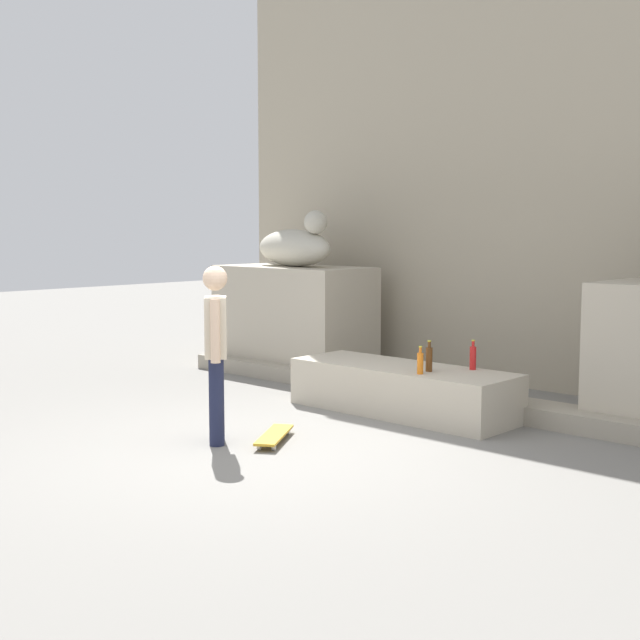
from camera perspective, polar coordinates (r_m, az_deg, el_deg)
ground_plane at (r=7.88m, az=-3.74°, el=-8.63°), size 40.00×40.00×0.00m
facade_wall at (r=11.34m, az=13.74°, el=13.49°), size 9.36×0.60×6.97m
pedestal_left at (r=12.01m, az=-1.77°, el=0.10°), size 2.26×1.13×1.48m
statue_reclining_left at (r=11.91m, az=-1.70°, el=4.98°), size 1.68×0.88×0.78m
ledge_block at (r=9.31m, az=5.57°, el=-4.68°), size 2.57×0.89×0.52m
skater at (r=7.96m, az=-7.01°, el=-1.75°), size 0.43×0.39×1.67m
skateboard at (r=8.10m, az=-3.10°, el=-7.74°), size 0.60×0.78×0.08m
bottle_red at (r=9.11m, az=10.25°, el=-2.48°), size 0.07×0.07×0.32m
bottle_orange at (r=8.76m, az=6.76°, el=-2.86°), size 0.07×0.07×0.29m
bottle_brown at (r=8.93m, az=7.35°, el=-2.59°), size 0.07×0.07×0.33m
stair_step at (r=9.83m, az=7.73°, el=-5.10°), size 7.99×0.50×0.20m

